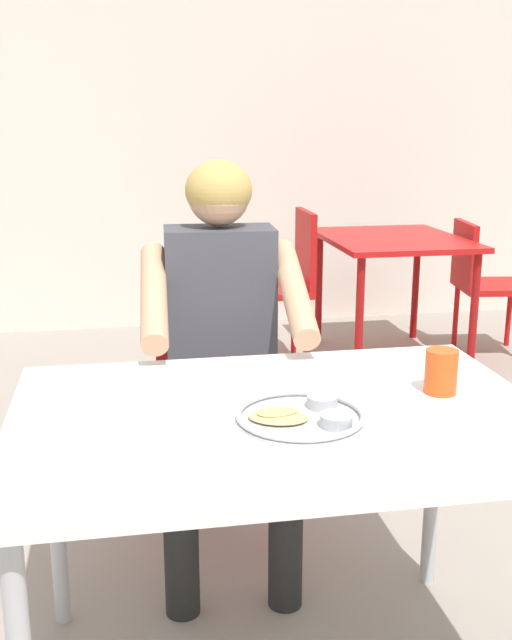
% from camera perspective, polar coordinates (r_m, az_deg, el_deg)
% --- Properties ---
extents(back_wall, '(12.00, 0.12, 3.40)m').
position_cam_1_polar(back_wall, '(5.19, -6.04, 18.28)').
color(back_wall, silver).
rests_on(back_wall, ground).
extents(table_foreground, '(1.22, 0.85, 0.74)m').
position_cam_1_polar(table_foreground, '(1.76, 1.82, -9.05)').
color(table_foreground, white).
rests_on(table_foreground, ground).
extents(thali_tray, '(0.29, 0.29, 0.03)m').
position_cam_1_polar(thali_tray, '(1.67, 3.57, -7.21)').
color(thali_tray, '#B7BABF').
rests_on(thali_tray, table_foreground).
extents(drinking_cup, '(0.08, 0.08, 0.11)m').
position_cam_1_polar(drinking_cup, '(1.87, 13.82, -3.69)').
color(drinking_cup, '#D84C19').
rests_on(drinking_cup, table_foreground).
extents(chair_foreground, '(0.46, 0.44, 0.90)m').
position_cam_1_polar(chair_foreground, '(2.60, -2.95, -4.44)').
color(chair_foreground, red).
rests_on(chair_foreground, ground).
extents(diner_foreground, '(0.51, 0.57, 1.27)m').
position_cam_1_polar(diner_foreground, '(2.32, -2.53, -0.86)').
color(diner_foreground, black).
rests_on(diner_foreground, ground).
extents(table_background_red, '(0.77, 0.95, 0.74)m').
position_cam_1_polar(table_background_red, '(4.44, 10.29, 5.07)').
color(table_background_red, '#B71414').
rests_on(table_background_red, ground).
extents(chair_red_left, '(0.44, 0.42, 0.90)m').
position_cam_1_polar(chair_red_left, '(4.29, 2.20, 3.22)').
color(chair_red_left, '#AD1313').
rests_on(chair_red_left, ground).
extents(chair_red_right, '(0.47, 0.46, 0.81)m').
position_cam_1_polar(chair_red_right, '(4.71, 16.71, 3.07)').
color(chair_red_right, '#B61414').
rests_on(chair_red_right, ground).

